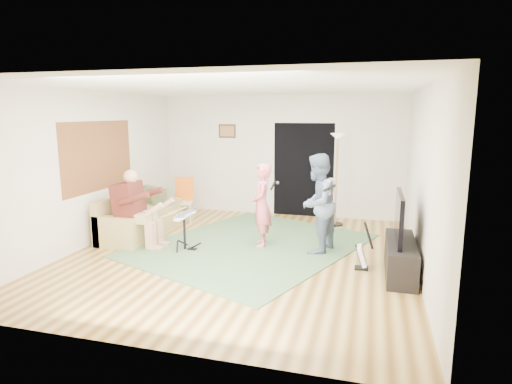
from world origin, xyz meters
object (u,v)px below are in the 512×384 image
Objects in this scene: torchiere_lamp at (337,163)px; television at (399,217)px; guitar_spare at (362,256)px; dining_chair at (184,206)px; drum_kit at (185,234)px; tv_cabinet at (400,258)px; sofa at (138,221)px; guitarist at (317,204)px; singer at (262,205)px.

television is at bearing -66.60° from torchiere_lamp.
guitar_spare is 0.78× the size of dining_chair.
torchiere_lamp is (2.33, 2.37, 1.02)m from drum_kit.
drum_kit is 3.51m from tv_cabinet.
guitar_spare is 0.68× the size of television.
sofa is 1.03× the size of torchiere_lamp.
guitarist is at bearing 151.70° from tv_cabinet.
tv_cabinet is at bearing -10.19° from sofa.
tv_cabinet is 1.30× the size of television.
torchiere_lamp is 2.02× the size of dining_chair.
sofa is at bearing -75.29° from guitarist.
sofa is 2.68× the size of guitar_spare.
guitarist is at bearing 150.77° from television.
singer is at bearing 157.63° from guitar_spare.
singer is at bearing 160.94° from tv_cabinet.
television is at bearing -3.49° from drum_kit.
dining_chair is at bearing 68.75° from sofa.
sofa is 4.86m from tv_cabinet.
television is at bearing 77.99° from guitarist.
torchiere_lamp reaches higher than drum_kit.
guitarist is (3.47, -0.15, 0.57)m from sofa.
drum_kit is 0.39× the size of guitarist.
guitarist reaches higher than guitar_spare.
sofa is 3.52m from guitarist.
television is at bearing -40.64° from dining_chair.
torchiere_lamp is 3.02m from tv_cabinet.
tv_cabinet is at bearing -3.44° from drum_kit.
drum_kit is at bearing 177.27° from guitar_spare.
guitarist reaches higher than television.
television is (2.24, -0.79, 0.12)m from singer.
drum_kit is at bearing -134.59° from torchiere_lamp.
tv_cabinet is (0.53, -0.07, 0.04)m from guitar_spare.
drum_kit is at bearing -79.38° from singer.
sofa is 1.18× the size of guitarist.
dining_chair is (-3.80, 1.95, 0.13)m from guitar_spare.
guitarist is 1.19m from guitar_spare.
torchiere_lamp reaches higher than television.
torchiere_lamp is 1.36× the size of tv_cabinet.
torchiere_lamp is 2.85m from television.
tv_cabinet is at bearing 78.93° from guitarist.
guitarist is at bearing 12.83° from drum_kit.
sofa is 1.25m from dining_chair.
sofa is at bearing 169.81° from tv_cabinet.
singer is at bearing -122.10° from torchiere_lamp.
sofa is at bearing 153.22° from drum_kit.
torchiere_lamp reaches higher than guitarist.
television is at bearing -10.29° from sofa.
sofa is at bearing -154.62° from torchiere_lamp.
torchiere_lamp is at bearing 114.33° from tv_cabinet.
guitar_spare is 0.81m from television.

